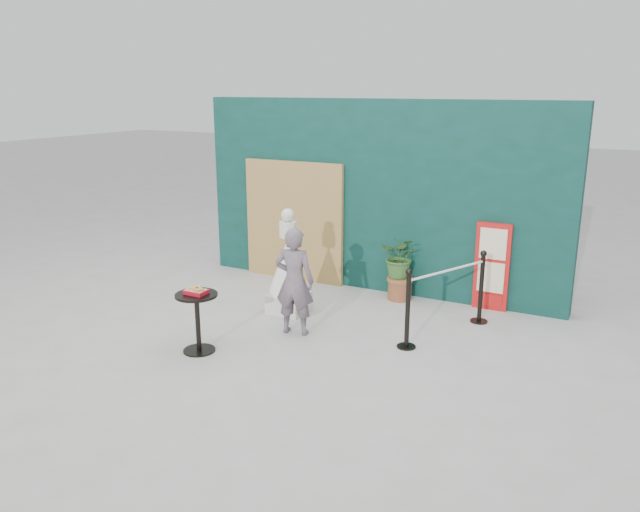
% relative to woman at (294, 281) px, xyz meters
% --- Properties ---
extents(ground, '(60.00, 60.00, 0.00)m').
position_rel_woman_xyz_m(ground, '(0.19, -0.84, -0.72)').
color(ground, '#ADAAA5').
rests_on(ground, ground).
extents(back_wall, '(6.00, 0.30, 3.00)m').
position_rel_woman_xyz_m(back_wall, '(0.19, 2.31, 0.78)').
color(back_wall, '#0B3227').
rests_on(back_wall, ground).
extents(bamboo_fence, '(1.80, 0.08, 2.00)m').
position_rel_woman_xyz_m(bamboo_fence, '(-1.21, 2.10, 0.28)').
color(bamboo_fence, tan).
rests_on(bamboo_fence, ground).
extents(woman, '(0.58, 0.44, 1.44)m').
position_rel_woman_xyz_m(woman, '(0.00, 0.00, 0.00)').
color(woman, slate).
rests_on(woman, ground).
extents(menu_board, '(0.50, 0.07, 1.30)m').
position_rel_woman_xyz_m(menu_board, '(2.09, 2.11, -0.07)').
color(menu_board, red).
rests_on(menu_board, ground).
extents(statue, '(0.60, 0.60, 1.53)m').
position_rel_woman_xyz_m(statue, '(-0.47, 0.65, -0.09)').
color(statue, silver).
rests_on(statue, ground).
extents(cafe_table, '(0.52, 0.52, 0.75)m').
position_rel_woman_xyz_m(cafe_table, '(-0.76, -1.07, -0.22)').
color(cafe_table, black).
rests_on(cafe_table, ground).
extents(food_basket, '(0.26, 0.19, 0.11)m').
position_rel_woman_xyz_m(food_basket, '(-0.76, -1.07, 0.07)').
color(food_basket, '#AC1222').
rests_on(food_basket, cafe_table).
extents(planter, '(0.60, 0.52, 1.01)m').
position_rel_woman_xyz_m(planter, '(0.76, 1.92, -0.13)').
color(planter, brown).
rests_on(planter, ground).
extents(stanchion_barrier, '(0.84, 1.54, 1.03)m').
position_rel_woman_xyz_m(stanchion_barrier, '(1.79, 0.88, -0.23)').
color(stanchion_barrier, black).
rests_on(stanchion_barrier, ground).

